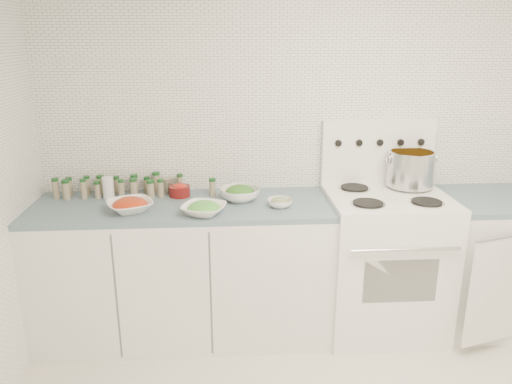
{
  "coord_description": "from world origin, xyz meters",
  "views": [
    {
      "loc": [
        -0.56,
        -1.76,
        1.9
      ],
      "look_at": [
        -0.36,
        1.14,
        0.99
      ],
      "focal_mm": 35.0,
      "sensor_mm": 36.0,
      "label": 1
    }
  ],
  "objects_px": {
    "stove": "(383,258)",
    "bowl_snowpea": "(204,209)",
    "stock_pot": "(411,167)",
    "bowl_tomato": "(130,205)"
  },
  "relations": [
    {
      "from": "stove",
      "to": "bowl_tomato",
      "type": "relative_size",
      "value": 3.93
    },
    {
      "from": "stock_pot",
      "to": "bowl_tomato",
      "type": "xyz_separation_m",
      "value": [
        -1.79,
        -0.26,
        -0.13
      ]
    },
    {
      "from": "bowl_tomato",
      "to": "bowl_snowpea",
      "type": "bearing_deg",
      "value": -10.64
    },
    {
      "from": "stock_pot",
      "to": "bowl_snowpea",
      "type": "relative_size",
      "value": 1.02
    },
    {
      "from": "stock_pot",
      "to": "bowl_snowpea",
      "type": "distance_m",
      "value": 1.4
    },
    {
      "from": "stove",
      "to": "bowl_snowpea",
      "type": "distance_m",
      "value": 1.25
    },
    {
      "from": "stove",
      "to": "stock_pot",
      "type": "xyz_separation_m",
      "value": [
        0.19,
        0.15,
        0.58
      ]
    },
    {
      "from": "stove",
      "to": "stock_pot",
      "type": "relative_size",
      "value": 4.2
    },
    {
      "from": "stove",
      "to": "bowl_snowpea",
      "type": "xyz_separation_m",
      "value": [
        -1.16,
        -0.19,
        0.44
      ]
    },
    {
      "from": "bowl_snowpea",
      "to": "stock_pot",
      "type": "bearing_deg",
      "value": 14.32
    }
  ]
}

